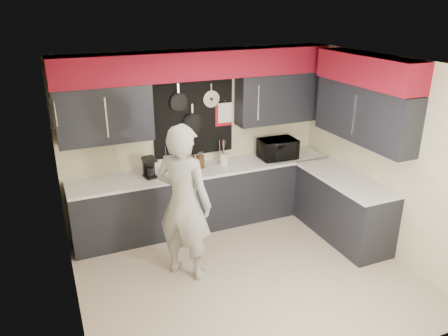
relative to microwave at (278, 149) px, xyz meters
name	(u,v)px	position (x,y,z in m)	size (l,w,h in m)	color
ground	(246,274)	(-1.20, -1.40, -1.07)	(4.00, 4.00, 0.00)	#B5A38D
back_wall_assembly	(200,92)	(-1.19, 0.20, 0.94)	(4.00, 0.36, 2.60)	beige
right_wall_assembly	(368,106)	(0.66, -1.14, 0.87)	(0.36, 3.50, 2.60)	beige
left_wall_assembly	(66,207)	(-3.19, -1.38, 0.26)	(0.05, 3.50, 2.60)	beige
base_cabinets	(243,200)	(-0.71, -0.27, -0.62)	(3.95, 2.20, 0.92)	black
microwave	(278,149)	(0.00, 0.00, 0.00)	(0.56, 0.38, 0.31)	black
knife_block	(200,162)	(-1.25, 0.08, -0.06)	(0.09, 0.09, 0.20)	#382511
utensil_crock	(224,159)	(-0.87, 0.08, -0.07)	(0.13, 0.13, 0.17)	silver
coffee_maker	(149,167)	(-2.01, 0.04, 0.00)	(0.19, 0.22, 0.29)	black
person	(184,203)	(-1.87, -1.06, -0.10)	(0.71, 0.47, 1.95)	#AEAEAB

